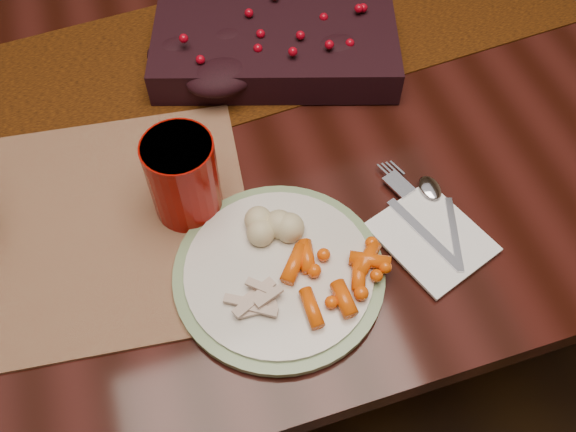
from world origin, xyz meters
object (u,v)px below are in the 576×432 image
object	(u,v)px
napkin	(432,237)
turkey_shreds	(257,299)
dining_table	(260,226)
placemat_main	(60,232)
red_cup	(183,178)
mashed_potatoes	(273,225)
baby_carrots	(336,270)
centerpiece	(275,43)
dinner_plate	(279,272)

from	to	relation	value
napkin	turkey_shreds	bearing A→B (deg)	166.55
dining_table	placemat_main	bearing A→B (deg)	-151.71
placemat_main	red_cup	distance (m)	0.19
mashed_potatoes	red_cup	size ratio (longest dim) A/B	0.56
turkey_shreds	napkin	bearing A→B (deg)	6.02
mashed_potatoes	dining_table	bearing A→B (deg)	80.82
baby_carrots	mashed_potatoes	bearing A→B (deg)	124.76
centerpiece	dinner_plate	bearing A→B (deg)	-106.26
centerpiece	napkin	size ratio (longest dim) A/B	2.75
dining_table	turkey_shreds	distance (m)	0.54
baby_carrots	napkin	size ratio (longest dim) A/B	0.83
centerpiece	placemat_main	world-z (taller)	centerpiece
dining_table	napkin	bearing A→B (deg)	-64.37
centerpiece	red_cup	bearing A→B (deg)	-129.26
dinner_plate	napkin	world-z (taller)	dinner_plate
dinner_plate	baby_carrots	xyz separation A→B (m)	(0.06, -0.03, 0.02)
dinner_plate	turkey_shreds	size ratio (longest dim) A/B	4.24
centerpiece	napkin	distance (m)	0.40
centerpiece	red_cup	size ratio (longest dim) A/B	3.05
dining_table	dinner_plate	bearing A→B (deg)	-99.22
dining_table	red_cup	world-z (taller)	red_cup
mashed_potatoes	placemat_main	bearing A→B (deg)	159.93
dining_table	baby_carrots	size ratio (longest dim) A/B	15.64
napkin	dining_table	bearing A→B (deg)	96.16
placemat_main	red_cup	xyz separation A→B (m)	(0.17, -0.01, 0.06)
centerpiece	turkey_shreds	bearing A→B (deg)	-109.80
dinner_plate	turkey_shreds	xyz separation A→B (m)	(-0.04, -0.03, 0.01)
placemat_main	turkey_shreds	xyz separation A→B (m)	(0.22, -0.18, 0.02)
centerpiece	baby_carrots	bearing A→B (deg)	-96.34
napkin	baby_carrots	bearing A→B (deg)	168.54
centerpiece	baby_carrots	xyz separation A→B (m)	(-0.05, -0.41, -0.01)
mashed_potatoes	napkin	bearing A→B (deg)	-17.08
dining_table	dinner_plate	xyz separation A→B (m)	(-0.05, -0.32, 0.39)
placemat_main	baby_carrots	size ratio (longest dim) A/B	4.35
baby_carrots	placemat_main	bearing A→B (deg)	151.07
placemat_main	mashed_potatoes	xyz separation A→B (m)	(0.27, -0.10, 0.04)
turkey_shreds	napkin	xyz separation A→B (m)	(0.25, 0.03, -0.02)
placemat_main	baby_carrots	world-z (taller)	baby_carrots
placemat_main	red_cup	size ratio (longest dim) A/B	4.02
placemat_main	turkey_shreds	distance (m)	0.29
dining_table	red_cup	distance (m)	0.49
baby_carrots	napkin	xyz separation A→B (m)	(0.14, 0.02, -0.02)
mashed_potatoes	napkin	distance (m)	0.21
placemat_main	dinner_plate	xyz separation A→B (m)	(0.26, -0.15, 0.01)
turkey_shreds	dinner_plate	bearing A→B (deg)	42.07
baby_carrots	mashed_potatoes	distance (m)	0.10
baby_carrots	mashed_potatoes	world-z (taller)	mashed_potatoes
dinner_plate	napkin	bearing A→B (deg)	-2.35
baby_carrots	turkey_shreds	xyz separation A→B (m)	(-0.10, -0.01, -0.00)
mashed_potatoes	napkin	xyz separation A→B (m)	(0.20, -0.06, -0.03)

